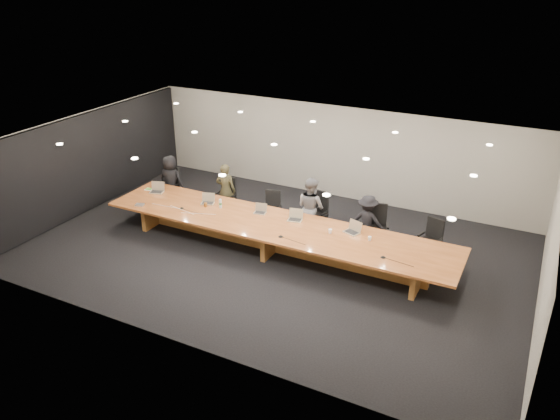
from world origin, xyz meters
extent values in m
plane|color=black|center=(0.00, 0.00, 0.00)|extent=(12.00, 12.00, 0.00)
cube|color=beige|center=(0.00, 4.00, 1.40)|extent=(12.00, 0.02, 2.80)
cube|color=black|center=(-5.94, 0.00, 1.37)|extent=(0.08, 7.84, 2.74)
cube|color=brown|center=(0.00, 0.00, 0.72)|extent=(9.00, 1.80, 0.06)
cube|color=brown|center=(0.00, 0.00, 0.34)|extent=(7.65, 0.15, 0.69)
cube|color=brown|center=(-3.60, 0.00, 0.34)|extent=(0.12, 1.26, 0.69)
cube|color=brown|center=(0.00, 0.00, 0.34)|extent=(0.12, 1.26, 0.69)
cube|color=brown|center=(3.60, 0.00, 0.34)|extent=(0.12, 1.26, 0.69)
imported|color=black|center=(-4.04, 1.21, 0.75)|extent=(0.79, 0.57, 1.50)
imported|color=#312E1B|center=(-2.18, 1.25, 0.77)|extent=(0.62, 0.47, 1.54)
imported|color=#5E5E61|center=(0.44, 1.19, 0.81)|extent=(0.96, 0.86, 1.62)
imported|color=black|center=(1.94, 1.27, 0.69)|extent=(0.92, 0.56, 1.39)
cylinder|color=silver|center=(-1.69, 0.22, 0.87)|extent=(0.08, 0.08, 0.23)
cylinder|color=brown|center=(-2.08, 0.10, 0.80)|extent=(0.11, 0.11, 0.11)
cone|color=white|center=(1.40, 0.15, 0.80)|extent=(0.09, 0.09, 0.10)
cone|color=silver|center=(2.35, 0.22, 0.80)|extent=(0.11, 0.11, 0.10)
cube|color=white|center=(-4.15, 0.36, 0.76)|extent=(0.25, 0.21, 0.01)
cube|color=#5AB22F|center=(-4.16, 0.34, 0.78)|extent=(0.17, 0.13, 0.02)
cube|color=#B0B0B5|center=(-3.67, -0.61, 0.77)|extent=(0.26, 0.23, 0.03)
cone|color=black|center=(-2.57, -0.27, 0.76)|extent=(0.12, 0.12, 0.03)
cone|color=black|center=(0.45, -0.54, 0.77)|extent=(0.16, 0.16, 0.03)
cone|color=black|center=(2.86, -0.41, 0.77)|extent=(0.15, 0.15, 0.03)
camera|label=1|loc=(5.53, -10.60, 6.58)|focal=35.00mm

